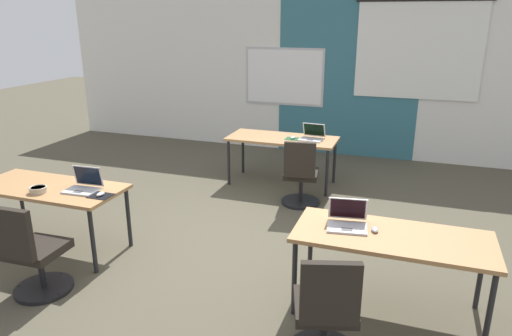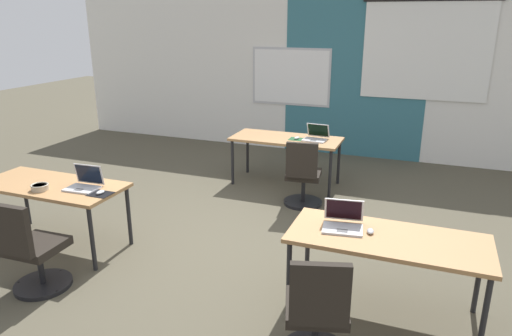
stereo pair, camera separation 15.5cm
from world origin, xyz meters
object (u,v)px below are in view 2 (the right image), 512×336
object	(u,v)px
chair_near_left_inner	(32,254)
laptop_far_right	(316,137)
snack_bowl	(40,187)
desk_near_right	(387,244)
desk_near_left	(52,189)
mouse_near_right_inner	(370,231)
chair_near_right_inner	(317,319)
laptop_near_left_inner	(84,184)
mouse_far_right	(297,138)
mouse_near_left_inner	(100,192)
chair_far_right	(303,179)
desk_far_center	(286,142)
laptop_near_right_inner	(343,222)

from	to	relation	value
chair_near_left_inner	laptop_far_right	bearing A→B (deg)	-117.15
snack_bowl	desk_near_right	bearing A→B (deg)	3.06
desk_near_right	snack_bowl	world-z (taller)	snack_bowl
desk_near_left	mouse_near_right_inner	world-z (taller)	mouse_near_right_inner
desk_near_right	chair_near_right_inner	xyz separation A→B (m)	(-0.38, -0.79, -0.28)
laptop_near_left_inner	mouse_far_right	distance (m)	3.12
desk_near_right	snack_bowl	size ratio (longest dim) A/B	9.01
chair_near_right_inner	snack_bowl	world-z (taller)	chair_near_right_inner
desk_near_left	chair_near_left_inner	size ratio (longest dim) A/B	1.74
mouse_near_left_inner	chair_far_right	world-z (taller)	chair_far_right
mouse_near_right_inner	chair_near_right_inner	xyz separation A→B (m)	(-0.24, -0.81, -0.36)
chair_near_right_inner	snack_bowl	distance (m)	3.16
desk_near_left	chair_near_left_inner	distance (m)	0.97
laptop_far_right	snack_bowl	bearing A→B (deg)	-121.89
desk_far_center	snack_bowl	distance (m)	3.44
desk_near_left	desk_near_right	distance (m)	3.50
chair_near_left_inner	chair_far_right	distance (m)	3.34
chair_near_right_inner	chair_near_left_inner	world-z (taller)	same
desk_near_left	laptop_far_right	xyz separation A→B (m)	(2.19, 2.84, 0.11)
mouse_near_left_inner	laptop_near_right_inner	bearing A→B (deg)	2.40
desk_far_center	laptop_near_left_inner	distance (m)	3.07
chair_near_right_inner	chair_far_right	xyz separation A→B (m)	(-0.89, 2.85, 0.00)
laptop_near_right_inner	snack_bowl	world-z (taller)	laptop_near_right_inner
mouse_near_right_inner	mouse_far_right	xyz separation A→B (m)	(-1.43, 2.75, 0.00)
chair_far_right	mouse_far_right	bearing A→B (deg)	-74.94
laptop_near_left_inner	laptop_far_right	bearing A→B (deg)	54.87
mouse_near_left_inner	mouse_far_right	xyz separation A→B (m)	(1.23, 2.83, 0.00)
laptop_near_left_inner	chair_far_right	world-z (taller)	laptop_near_left_inner
laptop_far_right	chair_far_right	bearing A→B (deg)	-83.80
desk_near_left	chair_near_right_inner	size ratio (longest dim) A/B	1.74
mouse_near_left_inner	laptop_far_right	xyz separation A→B (m)	(1.49, 2.90, 0.03)
chair_far_right	mouse_near_right_inner	bearing A→B (deg)	111.18
laptop_far_right	chair_far_right	size ratio (longest dim) A/B	0.38
desk_near_right	chair_far_right	xyz separation A→B (m)	(-1.28, 2.06, -0.28)
mouse_near_right_inner	mouse_near_left_inner	distance (m)	2.66
mouse_near_left_inner	snack_bowl	bearing A→B (deg)	-168.99
snack_bowl	laptop_near_right_inner	bearing A→B (deg)	4.26
desk_near_right	laptop_near_right_inner	distance (m)	0.40
laptop_far_right	mouse_far_right	bearing A→B (deg)	-161.95
laptop_near_right_inner	snack_bowl	size ratio (longest dim) A/B	2.09
chair_far_right	snack_bowl	size ratio (longest dim) A/B	5.18
desk_near_right	mouse_near_left_inner	world-z (taller)	mouse_near_left_inner
desk_far_center	laptop_far_right	world-z (taller)	laptop_far_right
laptop_near_right_inner	chair_far_right	world-z (taller)	laptop_near_right_inner
desk_near_right	laptop_near_right_inner	world-z (taller)	laptop_near_right_inner
desk_near_left	mouse_far_right	distance (m)	3.37
mouse_far_right	chair_far_right	size ratio (longest dim) A/B	0.12
mouse_far_right	desk_near_right	bearing A→B (deg)	-60.33
desk_far_center	chair_near_right_inner	bearing A→B (deg)	-69.16
desk_near_left	chair_far_right	world-z (taller)	chair_far_right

